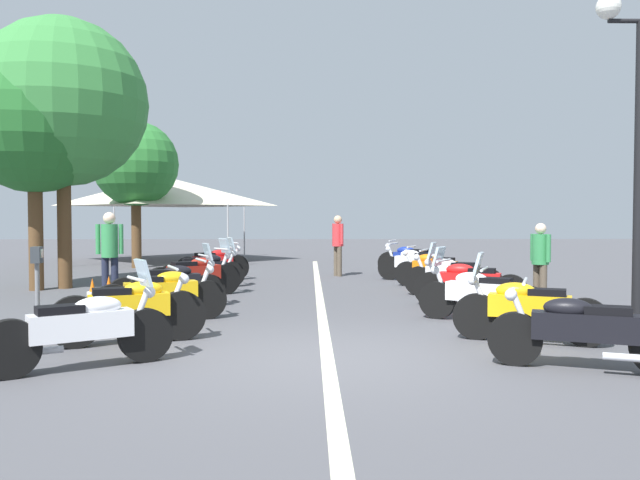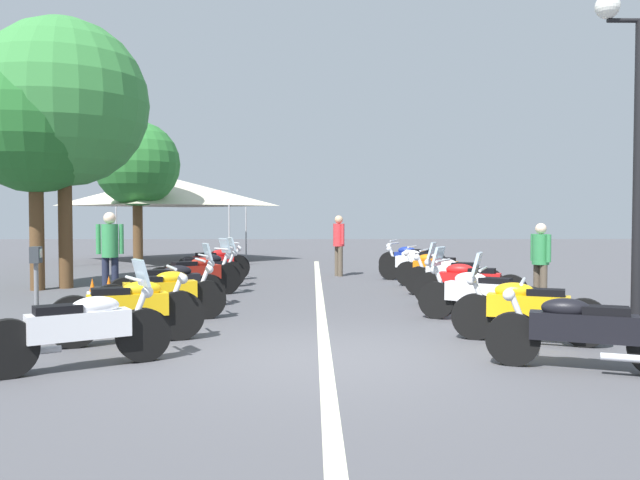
# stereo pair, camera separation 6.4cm
# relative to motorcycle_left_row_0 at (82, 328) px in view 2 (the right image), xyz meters

# --- Properties ---
(ground_plane) EXTENTS (80.00, 80.00, 0.00)m
(ground_plane) POSITION_rel_motorcycle_left_row_0_xyz_m (0.50, -2.71, -0.46)
(ground_plane) COLOR #4C4C51
(lane_centre_stripe) EXTENTS (22.71, 0.16, 0.01)m
(lane_centre_stripe) POSITION_rel_motorcycle_left_row_0_xyz_m (5.55, -2.71, -0.46)
(lane_centre_stripe) COLOR beige
(lane_centre_stripe) RESTS_ON ground_plane
(motorcycle_left_row_0) EXTENTS (1.22, 1.82, 1.20)m
(motorcycle_left_row_0) POSITION_rel_motorcycle_left_row_0_xyz_m (0.00, 0.00, 0.00)
(motorcycle_left_row_0) COLOR black
(motorcycle_left_row_0) RESTS_ON ground_plane
(motorcycle_left_row_1) EXTENTS (0.97, 1.93, 1.02)m
(motorcycle_left_row_1) POSITION_rel_motorcycle_left_row_0_xyz_m (1.42, -0.12, 0.01)
(motorcycle_left_row_1) COLOR black
(motorcycle_left_row_1) RESTS_ON ground_plane
(motorcycle_left_row_2) EXTENTS (1.02, 2.02, 1.00)m
(motorcycle_left_row_2) POSITION_rel_motorcycle_left_row_0_xyz_m (3.19, -0.13, -0.01)
(motorcycle_left_row_2) COLOR black
(motorcycle_left_row_2) RESTS_ON ground_plane
(motorcycle_left_row_3) EXTENTS (1.07, 2.01, 1.19)m
(motorcycle_left_row_3) POSITION_rel_motorcycle_left_row_0_xyz_m (4.63, 0.07, -0.00)
(motorcycle_left_row_3) COLOR black
(motorcycle_left_row_3) RESTS_ON ground_plane
(motorcycle_left_row_4) EXTENTS (1.35, 1.83, 1.22)m
(motorcycle_left_row_4) POSITION_rel_motorcycle_left_row_0_xyz_m (6.41, -0.09, 0.01)
(motorcycle_left_row_4) COLOR black
(motorcycle_left_row_4) RESTS_ON ground_plane
(motorcycle_left_row_5) EXTENTS (0.99, 1.93, 1.19)m
(motorcycle_left_row_5) POSITION_rel_motorcycle_left_row_0_xyz_m (8.03, -0.01, -0.00)
(motorcycle_left_row_5) COLOR black
(motorcycle_left_row_5) RESTS_ON ground_plane
(motorcycle_left_row_6) EXTENTS (1.15, 1.81, 1.01)m
(motorcycle_left_row_6) POSITION_rel_motorcycle_left_row_0_xyz_m (9.66, 0.01, -0.00)
(motorcycle_left_row_6) COLOR black
(motorcycle_left_row_6) RESTS_ON ground_plane
(motorcycle_right_row_0) EXTENTS (0.99, 1.99, 0.98)m
(motorcycle_right_row_0) POSITION_rel_motorcycle_left_row_0_xyz_m (-0.14, -5.51, -0.02)
(motorcycle_right_row_0) COLOR black
(motorcycle_right_row_0) RESTS_ON ground_plane
(motorcycle_right_row_1) EXTENTS (0.99, 1.93, 1.21)m
(motorcycle_right_row_1) POSITION_rel_motorcycle_left_row_0_xyz_m (1.41, -5.42, 0.00)
(motorcycle_right_row_1) COLOR black
(motorcycle_right_row_1) RESTS_ON ground_plane
(motorcycle_right_row_2) EXTENTS (1.23, 1.88, 1.20)m
(motorcycle_right_row_2) POSITION_rel_motorcycle_left_row_0_xyz_m (3.07, -5.23, -0.00)
(motorcycle_right_row_2) COLOR black
(motorcycle_right_row_2) RESTS_ON ground_plane
(motorcycle_right_row_3) EXTENTS (1.01, 2.00, 1.21)m
(motorcycle_right_row_3) POSITION_rel_motorcycle_left_row_0_xyz_m (4.77, -5.46, 0.00)
(motorcycle_right_row_3) COLOR black
(motorcycle_right_row_3) RESTS_ON ground_plane
(motorcycle_right_row_4) EXTENTS (1.04, 1.96, 0.99)m
(motorcycle_right_row_4) POSITION_rel_motorcycle_left_row_0_xyz_m (6.32, -5.51, -0.01)
(motorcycle_right_row_4) COLOR black
(motorcycle_right_row_4) RESTS_ON ground_plane
(motorcycle_right_row_5) EXTENTS (1.06, 1.82, 0.98)m
(motorcycle_right_row_5) POSITION_rel_motorcycle_left_row_0_xyz_m (8.11, -5.48, -0.02)
(motorcycle_right_row_5) COLOR black
(motorcycle_right_row_5) RESTS_ON ground_plane
(motorcycle_right_row_6) EXTENTS (1.13, 1.96, 1.00)m
(motorcycle_right_row_6) POSITION_rel_motorcycle_left_row_0_xyz_m (9.62, -5.30, -0.01)
(motorcycle_right_row_6) COLOR black
(motorcycle_right_row_6) RESTS_ON ground_plane
(motorcycle_right_row_7) EXTENTS (1.02, 1.90, 1.01)m
(motorcycle_right_row_7) POSITION_rel_motorcycle_left_row_0_xyz_m (11.30, -5.44, -0.00)
(motorcycle_right_row_7) COLOR black
(motorcycle_right_row_7) RESTS_ON ground_plane
(street_lamp_twin_globe) EXTENTS (0.32, 1.22, 4.60)m
(street_lamp_twin_globe) POSITION_rel_motorcycle_left_row_0_xyz_m (1.35, -6.87, 2.71)
(street_lamp_twin_globe) COLOR black
(street_lamp_twin_globe) RESTS_ON ground_plane
(parking_meter) EXTENTS (0.19, 0.15, 1.29)m
(parking_meter) POSITION_rel_motorcycle_left_row_0_xyz_m (1.56, 1.17, 0.43)
(parking_meter) COLOR slate
(parking_meter) RESTS_ON ground_plane
(traffic_cone_0) EXTENTS (0.36, 0.36, 0.61)m
(traffic_cone_0) POSITION_rel_motorcycle_left_row_0_xyz_m (4.62, 1.17, -0.17)
(traffic_cone_0) COLOR orange
(traffic_cone_0) RESTS_ON ground_plane
(traffic_cone_1) EXTENTS (0.36, 0.36, 0.61)m
(traffic_cone_1) POSITION_rel_motorcycle_left_row_0_xyz_m (4.17, 1.32, -0.17)
(traffic_cone_1) COLOR orange
(traffic_cone_1) RESTS_ON ground_plane
(bystander_0) EXTENTS (0.32, 0.52, 1.78)m
(bystander_0) POSITION_rel_motorcycle_left_row_0_xyz_m (5.69, 1.48, 0.59)
(bystander_0) COLOR #1E2338
(bystander_0) RESTS_ON ground_plane
(bystander_1) EXTENTS (0.50, 0.32, 1.57)m
(bystander_1) POSITION_rel_motorcycle_left_row_0_xyz_m (5.09, -6.93, 0.45)
(bystander_1) COLOR brown
(bystander_1) RESTS_ON ground_plane
(bystander_2) EXTENTS (0.48, 0.32, 1.72)m
(bystander_2) POSITION_rel_motorcycle_left_row_0_xyz_m (10.99, -3.31, 0.55)
(bystander_2) COLOR brown
(bystander_2) RESTS_ON ground_plane
(roadside_tree_0) EXTENTS (2.78, 2.78, 4.81)m
(roadside_tree_0) POSITION_rel_motorcycle_left_row_0_xyz_m (14.02, 3.19, 2.93)
(roadside_tree_0) COLOR brown
(roadside_tree_0) RESTS_ON ground_plane
(roadside_tree_1) EXTENTS (3.26, 3.26, 5.49)m
(roadside_tree_1) POSITION_rel_motorcycle_left_row_0_xyz_m (7.64, 3.77, 3.38)
(roadside_tree_1) COLOR brown
(roadside_tree_1) RESTS_ON ground_plane
(roadside_tree_2) EXTENTS (3.92, 3.92, 6.32)m
(roadside_tree_2) POSITION_rel_motorcycle_left_row_0_xyz_m (8.06, 3.27, 3.88)
(roadside_tree_2) COLOR brown
(roadside_tree_2) RESTS_ON ground_plane
(event_tent) EXTENTS (6.08, 6.08, 3.20)m
(event_tent) POSITION_rel_motorcycle_left_row_0_xyz_m (17.25, 2.99, 2.19)
(event_tent) COLOR beige
(event_tent) RESTS_ON ground_plane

